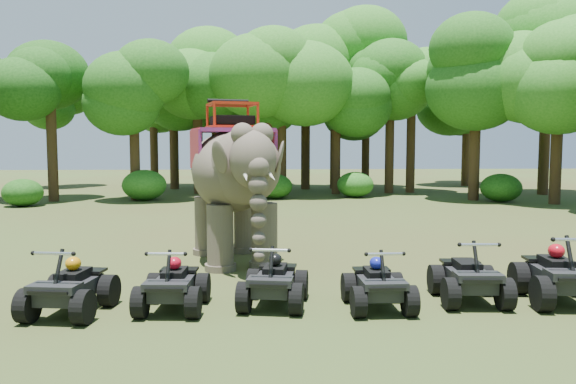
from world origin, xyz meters
name	(u,v)px	position (x,y,z in m)	size (l,w,h in m)	color
ground	(291,286)	(0.00, 0.00, 0.00)	(110.00, 110.00, 0.00)	#47381E
elephant	(233,180)	(-1.32, 2.71, 2.08)	(2.17, 4.94, 4.15)	#4D4338
atv_0	(70,280)	(-4.03, -1.74, 0.62)	(1.21, 1.66, 1.23)	black
atv_1	(173,278)	(-2.25, -1.58, 0.58)	(1.14, 1.57, 1.16)	black
atv_2	(274,274)	(-0.41, -1.43, 0.59)	(1.16, 1.60, 1.18)	black
atv_3	(378,278)	(1.48, -1.72, 0.57)	(1.13, 1.55, 1.15)	black
atv_4	(469,270)	(3.31, -1.38, 0.62)	(1.22, 1.67, 1.24)	black
atv_5	(559,267)	(4.99, -1.53, 0.68)	(1.33, 1.83, 1.35)	black
tree_0	(268,137)	(0.00, 21.02, 3.42)	(4.79, 4.79, 6.85)	#195114
tree_1	(336,133)	(4.08, 21.86, 3.67)	(5.14, 5.14, 7.34)	#195114
tree_2	(411,127)	(8.82, 22.56, 4.02)	(5.63, 5.63, 8.04)	#195114
tree_3	(476,116)	(10.93, 17.71, 4.48)	(6.27, 6.27, 8.95)	#195114
tree_4	(558,119)	(14.23, 15.52, 4.23)	(5.92, 5.92, 8.45)	#195114
tree_28	(51,130)	(-11.36, 18.32, 3.73)	(5.23, 5.23, 7.47)	#195114
tree_29	(134,131)	(-7.21, 18.80, 3.70)	(5.18, 5.18, 7.41)	#195114
tree_30	(198,117)	(-4.22, 22.55, 4.65)	(6.50, 6.50, 9.29)	#195114
tree_31	(52,130)	(-14.88, 28.30, 4.00)	(5.60, 5.60, 8.00)	#195114
tree_32	(281,112)	(0.76, 21.33, 4.89)	(6.84, 6.84, 9.78)	#195114
tree_33	(390,127)	(7.42, 22.26, 4.04)	(5.66, 5.66, 8.09)	#195114
tree_34	(154,127)	(-7.80, 27.80, 4.15)	(5.81, 5.81, 8.30)	#195114
tree_35	(223,136)	(-2.95, 26.11, 3.53)	(4.94, 4.94, 7.06)	#195114
tree_36	(335,112)	(4.58, 26.05, 5.13)	(7.18, 7.18, 10.26)	#195114
tree_37	(216,127)	(-3.50, 27.41, 4.15)	(5.80, 5.80, 8.29)	#195114
tree_38	(474,126)	(15.58, 29.61, 4.36)	(6.10, 6.10, 8.71)	#195114
tree_39	(174,116)	(-6.20, 26.31, 4.89)	(6.85, 6.85, 9.79)	#195114
tree_40	(306,115)	(2.56, 25.51, 4.91)	(6.88, 6.88, 9.83)	#195114
tree_41	(250,115)	(-1.10, 28.11, 5.04)	(7.05, 7.05, 10.07)	#195114
tree_42	(466,127)	(14.32, 27.88, 4.19)	(5.86, 5.86, 8.38)	#195114
tree_43	(366,132)	(6.81, 26.66, 3.84)	(5.38, 5.38, 7.68)	#195114
tree_44	(546,106)	(16.34, 20.72, 5.24)	(7.34, 7.34, 10.48)	#195114
tree_45	(198,125)	(-4.26, 22.74, 4.16)	(5.82, 5.82, 8.31)	#195114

